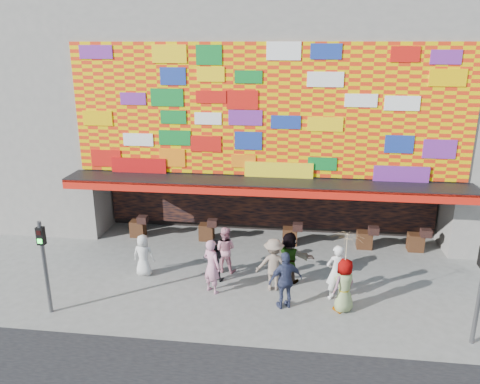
{
  "coord_description": "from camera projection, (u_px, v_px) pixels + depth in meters",
  "views": [
    {
      "loc": [
        1.22,
        -13.33,
        7.95
      ],
      "look_at": [
        -0.74,
        2.0,
        3.01
      ],
      "focal_mm": 35.0,
      "sensor_mm": 36.0,
      "label": 1
    }
  ],
  "objects": [
    {
      "name": "ped_g",
      "position": [
        344.0,
        285.0,
        14.31
      ],
      "size": [
        1.0,
        0.97,
        1.74
      ],
      "primitive_type": "imported",
      "rotation": [
        0.0,
        0.0,
        3.86
      ],
      "color": "gray",
      "rests_on": "ground"
    },
    {
      "name": "ped_b",
      "position": [
        212.0,
        266.0,
        15.39
      ],
      "size": [
        0.82,
        0.75,
        1.87
      ],
      "primitive_type": "imported",
      "rotation": [
        0.0,
        0.0,
        2.55
      ],
      "color": "#C47F9B",
      "rests_on": "ground"
    },
    {
      "name": "ped_a",
      "position": [
        143.0,
        255.0,
        16.59
      ],
      "size": [
        0.75,
        0.49,
        1.53
      ],
      "primitive_type": "imported",
      "rotation": [
        0.0,
        0.0,
        3.14
      ],
      "color": "silver",
      "rests_on": "ground"
    },
    {
      "name": "ped_f",
      "position": [
        289.0,
        257.0,
        16.09
      ],
      "size": [
        1.77,
        1.02,
        1.82
      ],
      "primitive_type": "imported",
      "rotation": [
        0.0,
        0.0,
        2.84
      ],
      "color": "gray",
      "rests_on": "ground"
    },
    {
      "name": "ped_h",
      "position": [
        336.0,
        272.0,
        14.99
      ],
      "size": [
        0.79,
        0.64,
        1.87
      ],
      "primitive_type": "imported",
      "rotation": [
        0.0,
        0.0,
        3.46
      ],
      "color": "silver",
      "rests_on": "ground"
    },
    {
      "name": "ped_c",
      "position": [
        213.0,
        260.0,
        16.24
      ],
      "size": [
        0.76,
        0.6,
        1.52
      ],
      "primitive_type": "imported",
      "rotation": [
        0.0,
        0.0,
        3.18
      ],
      "color": "black",
      "rests_on": "ground"
    },
    {
      "name": "ped_e",
      "position": [
        285.0,
        280.0,
        14.47
      ],
      "size": [
        1.19,
        0.88,
        1.88
      ],
      "primitive_type": "imported",
      "rotation": [
        0.0,
        0.0,
        3.57
      ],
      "color": "#323858",
      "rests_on": "ground"
    },
    {
      "name": "shop_building",
      "position": [
        273.0,
        105.0,
        21.3
      ],
      "size": [
        15.2,
        9.4,
        10.0
      ],
      "color": "gray",
      "rests_on": "ground"
    },
    {
      "name": "neighbor_left",
      "position": [
        3.0,
        85.0,
        22.47
      ],
      "size": [
        11.0,
        8.0,
        12.0
      ],
      "primitive_type": "cube",
      "color": "gray",
      "rests_on": "ground"
    },
    {
      "name": "signal_left",
      "position": [
        44.0,
        257.0,
        13.93
      ],
      "size": [
        0.22,
        0.2,
        3.0
      ],
      "color": "#59595B",
      "rests_on": "ground"
    },
    {
      "name": "ped_d",
      "position": [
        274.0,
        264.0,
        15.56
      ],
      "size": [
        1.22,
        0.75,
        1.83
      ],
      "primitive_type": "imported",
      "rotation": [
        0.0,
        0.0,
        3.2
      ],
      "color": "#816E5E",
      "rests_on": "ground"
    },
    {
      "name": "parasol",
      "position": [
        347.0,
        247.0,
        13.92
      ],
      "size": [
        1.31,
        1.32,
        1.86
      ],
      "color": "#FFD6A0",
      "rests_on": "ground"
    },
    {
      "name": "ped_i",
      "position": [
        225.0,
        249.0,
        16.84
      ],
      "size": [
        0.92,
        0.76,
        1.7
      ],
      "primitive_type": "imported",
      "rotation": [
        0.0,
        0.0,
        2.99
      ],
      "color": "pink",
      "rests_on": "ground"
    },
    {
      "name": "ground",
      "position": [
        255.0,
        300.0,
        15.16
      ],
      "size": [
        90.0,
        90.0,
        0.0
      ],
      "primitive_type": "plane",
      "color": "slate",
      "rests_on": "ground"
    }
  ]
}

